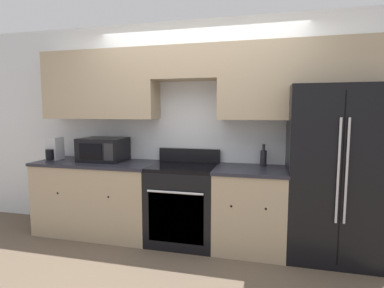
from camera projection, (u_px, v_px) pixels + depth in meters
The scene contains 9 objects.
ground_plane at pixel (185, 254), 3.19m from camera, with size 12.00×12.00×0.00m, color brown.
wall_back at pixel (198, 109), 3.58m from camera, with size 8.00×0.39×2.60m.
lower_cabinets_left at pixel (97, 197), 3.73m from camera, with size 1.49×0.64×0.90m.
lower_cabinets_right at pixel (250, 209), 3.29m from camera, with size 0.78×0.64×0.90m.
oven_range at pixel (183, 203), 3.47m from camera, with size 0.77×0.65×1.06m.
refrigerator at pixel (333, 173), 3.08m from camera, with size 0.92×0.75×1.77m.
microwave at pixel (103, 149), 3.73m from camera, with size 0.54×0.42×0.29m.
bottle at pixel (263, 157), 3.37m from camera, with size 0.07×0.07×0.25m.
paper_towel_holder at pixel (54, 149), 3.82m from camera, with size 0.15×0.24×0.29m.
Camera 1 is at (0.81, -2.94, 1.51)m, focal length 28.00 mm.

